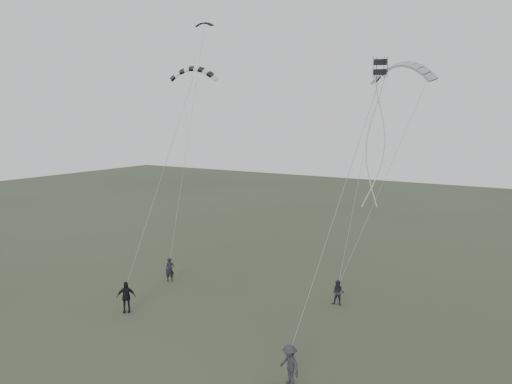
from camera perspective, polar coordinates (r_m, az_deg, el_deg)
The scene contains 9 objects.
ground at distance 28.64m, azimuth -8.52°, elevation -15.08°, with size 140.00×140.00×0.00m, color #363E29.
flyer_left at distance 35.97m, azimuth -9.82°, elevation -8.75°, with size 0.61×0.40×1.66m, color black.
flyer_right at distance 31.58m, azimuth 9.37°, elevation -11.30°, with size 0.76×0.59×1.56m, color #28282E.
flyer_center at distance 31.05m, azimuth -14.64°, elevation -11.52°, with size 1.09×0.45×1.86m, color black.
flyer_far at distance 22.74m, azimuth 3.85°, elevation -19.08°, with size 1.14×0.66×1.77m, color #2C2C32.
kite_dark_small at distance 39.55m, azimuth -5.95°, elevation 18.65°, with size 1.33×0.40×0.47m, color black, non-canonical shape.
kite_pale_large at distance 34.83m, azimuth 16.41°, elevation 13.84°, with size 4.30×0.97×1.74m, color #96989B, non-canonical shape.
kite_striped at distance 33.85m, azimuth -7.12°, elevation 13.82°, with size 3.08×0.77×1.20m, color black, non-canonical shape.
kite_box at distance 24.10m, azimuth 14.01°, elevation 13.68°, with size 0.58×0.58×0.69m, color black, non-canonical shape.
Camera 1 is at (17.10, -19.96, 11.39)m, focal length 35.00 mm.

